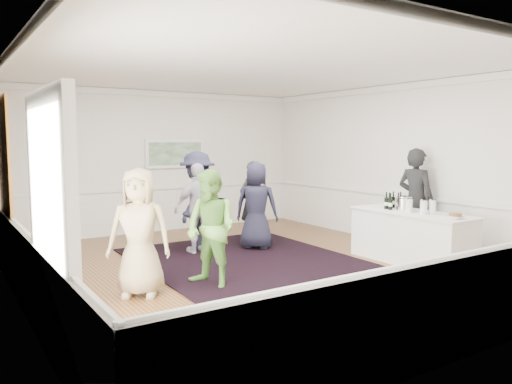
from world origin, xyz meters
TOP-DOWN VIEW (x-y plane):
  - floor at (0.00, 0.00)m, footprint 8.00×8.00m
  - ceiling at (0.00, 0.00)m, footprint 7.00×8.00m
  - wall_left at (-3.50, 0.00)m, footprint 0.02×8.00m
  - wall_right at (3.50, 0.00)m, footprint 0.02×8.00m
  - wall_back at (0.00, 4.00)m, footprint 7.00×0.02m
  - wall_front at (0.00, -4.00)m, footprint 7.00×0.02m
  - wainscoting at (0.00, 0.00)m, footprint 7.00×8.00m
  - mirror at (-3.45, 1.30)m, footprint 0.05×1.25m
  - doorway at (-3.45, -1.90)m, footprint 0.10×1.78m
  - landscape_painting at (0.40, 3.95)m, footprint 1.44×0.06m
  - area_rug at (0.16, 0.24)m, footprint 3.54×4.60m
  - serving_table at (2.47, -1.19)m, footprint 0.83×2.17m
  - bartender at (3.20, -0.66)m, footprint 0.57×0.77m
  - guest_tan at (-2.06, -0.41)m, footprint 1.01×0.91m
  - guest_green at (-1.05, -0.55)m, footprint 0.88×0.99m
  - guest_lilac at (-0.24, 1.45)m, footprint 0.98×0.42m
  - guest_dark_a at (-0.11, 1.78)m, footprint 1.36×1.34m
  - guest_dark_b at (1.04, 1.65)m, footprint 0.68×0.51m
  - guest_navy at (0.85, 1.17)m, footprint 0.96×0.95m
  - wine_bottles at (2.48, -0.73)m, footprint 0.39×0.28m
  - juice_pitchers at (2.45, -1.40)m, footprint 0.31×0.44m
  - ice_bucket at (2.48, -1.00)m, footprint 0.26×0.26m
  - nut_bowl at (2.44, -2.04)m, footprint 0.25×0.25m

SIDE VIEW (x-z plane):
  - floor at x=0.00m, z-range 0.00..0.00m
  - area_rug at x=0.16m, z-range 0.00..0.02m
  - serving_table at x=2.47m, z-range 0.00..0.88m
  - wainscoting at x=0.00m, z-range 0.00..1.00m
  - guest_dark_b at x=1.04m, z-range 0.00..1.67m
  - guest_lilac at x=-0.24m, z-range 0.00..1.67m
  - guest_navy at x=0.85m, z-range 0.00..1.67m
  - guest_green at x=-1.05m, z-range 0.00..1.68m
  - guest_tan at x=-2.06m, z-range 0.00..1.73m
  - nut_bowl at x=2.44m, z-range 0.88..0.95m
  - guest_dark_a at x=-0.11m, z-range 0.00..1.88m
  - bartender at x=3.20m, z-range 0.00..1.95m
  - ice_bucket at x=2.48m, z-range 0.87..1.12m
  - juice_pitchers at x=2.45m, z-range 0.88..1.12m
  - wine_bottles at x=2.48m, z-range 0.88..1.19m
  - doorway at x=-3.45m, z-range 0.14..2.70m
  - wall_left at x=-3.50m, z-range 0.00..3.20m
  - wall_right at x=3.50m, z-range 0.00..3.20m
  - wall_back at x=0.00m, z-range 0.00..3.20m
  - wall_front at x=0.00m, z-range 0.00..3.20m
  - landscape_painting at x=0.40m, z-range 1.45..2.11m
  - mirror at x=-3.45m, z-range 0.88..2.73m
  - ceiling at x=0.00m, z-range 3.19..3.21m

